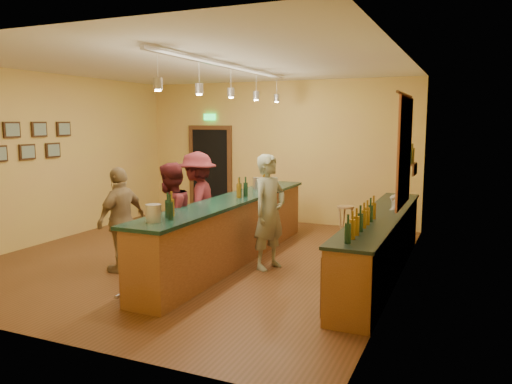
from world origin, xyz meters
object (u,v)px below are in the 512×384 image
at_px(bartender, 269,212).
at_px(customer_a, 170,219).
at_px(back_counter, 381,244).
at_px(customer_c, 198,204).
at_px(bar_stool, 345,213).
at_px(tasting_bar, 232,225).
at_px(customer_b, 121,219).

height_order(bartender, customer_a, bartender).
relative_size(back_counter, bartender, 2.54).
bearing_deg(customer_c, bar_stool, 120.12).
relative_size(customer_a, bar_stool, 2.50).
bearing_deg(tasting_bar, bar_stool, 58.18).
height_order(tasting_bar, customer_b, customer_b).
height_order(customer_a, customer_c, customer_c).
height_order(customer_a, customer_b, customer_a).
xyz_separation_m(back_counter, customer_b, (-3.70, -1.33, 0.32)).
bearing_deg(tasting_bar, customer_c, 171.01).
xyz_separation_m(customer_a, customer_c, (-0.15, 1.08, 0.05)).
relative_size(customer_a, customer_b, 1.05).
distance_m(back_counter, customer_c, 3.12).
xyz_separation_m(customer_a, bar_stool, (1.91, 3.17, -0.31)).
distance_m(customer_b, bar_stool, 4.30).
distance_m(bartender, bar_stool, 2.44).
bearing_deg(bartender, back_counter, -60.76).
bearing_deg(tasting_bar, customer_a, -119.60).
relative_size(back_counter, customer_c, 2.54).
xyz_separation_m(bartender, bar_stool, (0.65, 2.32, -0.37)).
xyz_separation_m(bartender, customer_a, (-1.26, -0.85, -0.05)).
bearing_deg(customer_a, bartender, 119.72).
bearing_deg(back_counter, bar_stool, 116.73).
distance_m(tasting_bar, bar_stool, 2.59).
height_order(back_counter, customer_b, customer_b).
bearing_deg(back_counter, customer_c, -178.70).
xyz_separation_m(back_counter, bar_stool, (-1.02, 2.02, 0.04)).
xyz_separation_m(back_counter, customer_a, (-2.93, -1.15, 0.36)).
bearing_deg(back_counter, bartender, -169.91).
height_order(bartender, bar_stool, bartender).
bearing_deg(customer_c, customer_b, -40.96).
relative_size(back_counter, tasting_bar, 0.89).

